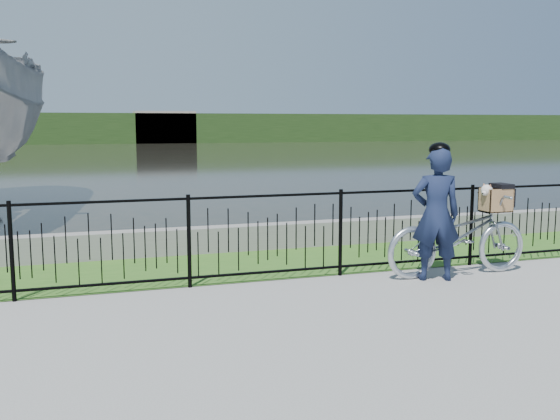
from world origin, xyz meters
name	(u,v)px	position (x,y,z in m)	size (l,w,h in m)	color
ground	(312,318)	(0.00, 0.00, 0.00)	(120.00, 120.00, 0.00)	gray
grass_strip	(248,264)	(0.00, 2.60, 0.00)	(60.00, 2.00, 0.01)	#386620
water	(119,157)	(0.00, 33.00, 0.00)	(120.00, 120.00, 0.00)	#28261E
quay_wall	(232,238)	(0.00, 3.60, 0.20)	(60.00, 0.30, 0.40)	gray
fence	(268,237)	(0.00, 1.60, 0.58)	(14.00, 0.06, 1.15)	black
far_treeline	(103,128)	(0.00, 60.00, 1.50)	(120.00, 6.00, 3.00)	#264219
far_building_right	(165,127)	(6.00, 58.50, 1.60)	(6.00, 3.00, 3.20)	#A69985
bicycle_rig	(458,234)	(2.49, 1.15, 0.55)	(2.05, 0.71, 1.22)	#B8BEC5
cyclist	(436,213)	(2.07, 1.03, 0.87)	(0.71, 0.57, 1.77)	#151D39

